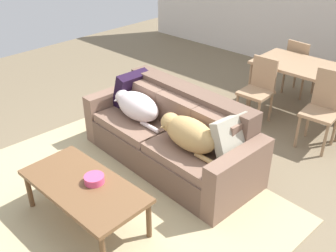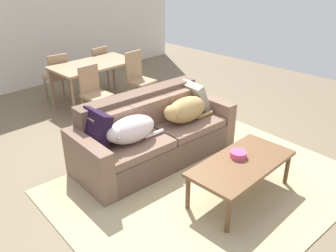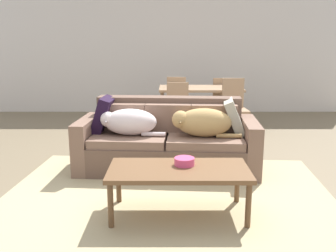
# 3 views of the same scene
# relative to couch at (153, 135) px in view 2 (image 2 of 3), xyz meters

# --- Properties ---
(ground_plane) EXTENTS (10.00, 10.00, 0.00)m
(ground_plane) POSITION_rel_couch_xyz_m (0.01, -0.12, -0.34)
(ground_plane) COLOR #77664D
(back_partition) EXTENTS (8.00, 0.12, 2.70)m
(back_partition) POSITION_rel_couch_xyz_m (0.01, 3.88, 1.01)
(back_partition) COLOR silver
(back_partition) RESTS_ON ground
(area_rug) EXTENTS (3.54, 2.83, 0.01)m
(area_rug) POSITION_rel_couch_xyz_m (-0.00, -0.94, -0.33)
(area_rug) COLOR tan
(area_rug) RESTS_ON ground
(couch) EXTENTS (2.22, 1.03, 0.86)m
(couch) POSITION_rel_couch_xyz_m (0.00, 0.00, 0.00)
(couch) COLOR brown
(couch) RESTS_ON ground
(dog_on_left_cushion) EXTENTS (0.78, 0.38, 0.32)m
(dog_on_left_cushion) POSITION_rel_couch_xyz_m (-0.47, -0.12, 0.28)
(dog_on_left_cushion) COLOR silver
(dog_on_left_cushion) RESTS_ON couch
(dog_on_right_cushion) EXTENTS (0.81, 0.36, 0.34)m
(dog_on_right_cushion) POSITION_rel_couch_xyz_m (0.39, -0.20, 0.29)
(dog_on_right_cushion) COLOR tan
(dog_on_right_cushion) RESTS_ON couch
(throw_pillow_by_left_arm) EXTENTS (0.29, 0.46, 0.46)m
(throw_pillow_by_left_arm) POSITION_rel_couch_xyz_m (-0.81, 0.11, 0.32)
(throw_pillow_by_left_arm) COLOR black
(throw_pillow_by_left_arm) RESTS_ON couch
(throw_pillow_by_right_arm) EXTENTS (0.33, 0.47, 0.44)m
(throw_pillow_by_right_arm) POSITION_rel_couch_xyz_m (0.81, -0.00, 0.32)
(throw_pillow_by_right_arm) COLOR #B4AE97
(throw_pillow_by_right_arm) RESTS_ON couch
(coffee_table) EXTENTS (1.26, 0.62, 0.45)m
(coffee_table) POSITION_rel_couch_xyz_m (0.10, -1.31, 0.07)
(coffee_table) COLOR brown
(coffee_table) RESTS_ON ground
(bowl_on_coffee_table) EXTENTS (0.19, 0.19, 0.07)m
(bowl_on_coffee_table) POSITION_rel_couch_xyz_m (0.15, -1.23, 0.15)
(bowl_on_coffee_table) COLOR #EA4C7F
(bowl_on_coffee_table) RESTS_ON coffee_table
(dining_table) EXTENTS (1.46, 0.81, 0.76)m
(dining_table) POSITION_rel_couch_xyz_m (0.58, 2.13, 0.35)
(dining_table) COLOR tan
(dining_table) RESTS_ON ground
(dining_chair_near_left) EXTENTS (0.41, 0.41, 0.90)m
(dining_chair_near_left) POSITION_rel_couch_xyz_m (0.16, 1.57, 0.16)
(dining_chair_near_left) COLOR tan
(dining_chair_near_left) RESTS_ON ground
(dining_chair_near_right) EXTENTS (0.43, 0.43, 0.97)m
(dining_chair_near_right) POSITION_rel_couch_xyz_m (1.08, 1.54, 0.20)
(dining_chair_near_right) COLOR tan
(dining_chair_near_right) RESTS_ON ground
(dining_chair_far_left) EXTENTS (0.44, 0.44, 0.89)m
(dining_chair_far_left) POSITION_rel_couch_xyz_m (0.17, 2.74, 0.17)
(dining_chair_far_left) COLOR tan
(dining_chair_far_left) RESTS_ON ground
(dining_chair_far_right) EXTENTS (0.44, 0.44, 0.88)m
(dining_chair_far_right) POSITION_rel_couch_xyz_m (1.02, 2.72, 0.16)
(dining_chair_far_right) COLOR tan
(dining_chair_far_right) RESTS_ON ground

